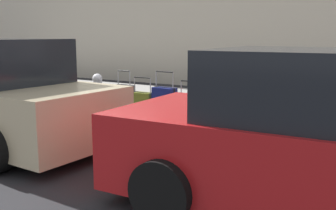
# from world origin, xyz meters

# --- Properties ---
(ground_plane) EXTENTS (40.00, 40.00, 0.00)m
(ground_plane) POSITION_xyz_m (0.00, 0.00, 0.00)
(ground_plane) COLOR black
(sidewalk_curb) EXTENTS (18.00, 5.00, 0.14)m
(sidewalk_curb) POSITION_xyz_m (0.00, -2.50, 0.07)
(sidewalk_curb) COLOR gray
(sidewalk_curb) RESTS_ON ground_plane
(suitcase_black_0) EXTENTS (0.46, 0.26, 1.10)m
(suitcase_black_0) POSITION_xyz_m (-4.20, -0.45, 0.53)
(suitcase_black_0) COLOR black
(suitcase_black_0) RESTS_ON sidewalk_curb
(suitcase_silver_1) EXTENTS (0.49, 0.27, 0.81)m
(suitcase_silver_1) POSITION_xyz_m (-3.66, -0.47, 0.39)
(suitcase_silver_1) COLOR #9EA0A8
(suitcase_silver_1) RESTS_ON sidewalk_curb
(suitcase_teal_2) EXTENTS (0.48, 0.26, 0.91)m
(suitcase_teal_2) POSITION_xyz_m (-3.12, -0.52, 0.45)
(suitcase_teal_2) COLOR #0F606B
(suitcase_teal_2) RESTS_ON sidewalk_curb
(suitcase_red_3) EXTENTS (0.36, 0.26, 0.84)m
(suitcase_red_3) POSITION_xyz_m (-2.65, -0.41, 0.53)
(suitcase_red_3) COLOR red
(suitcase_red_3) RESTS_ON sidewalk_curb
(suitcase_maroon_4) EXTENTS (0.48, 0.21, 0.84)m
(suitcase_maroon_4) POSITION_xyz_m (-2.18, -0.47, 0.41)
(suitcase_maroon_4) COLOR maroon
(suitcase_maroon_4) RESTS_ON sidewalk_curb
(suitcase_navy_5) EXTENTS (0.47, 0.25, 0.99)m
(suitcase_navy_5) POSITION_xyz_m (-1.65, -0.40, 0.48)
(suitcase_navy_5) COLOR navy
(suitcase_navy_5) RESTS_ON sidewalk_curb
(suitcase_olive_6) EXTENTS (0.44, 0.21, 0.85)m
(suitcase_olive_6) POSITION_xyz_m (-1.14, -0.40, 0.41)
(suitcase_olive_6) COLOR #59601E
(suitcase_olive_6) RESTS_ON sidewalk_curb
(suitcase_black_7) EXTENTS (0.40, 0.28, 0.96)m
(suitcase_black_7) POSITION_xyz_m (-0.67, -0.43, 0.47)
(suitcase_black_7) COLOR black
(suitcase_black_7) RESTS_ON sidewalk_curb
(fire_hydrant) EXTENTS (0.39, 0.21, 0.84)m
(fire_hydrant) POSITION_xyz_m (0.08, -0.47, 0.58)
(fire_hydrant) COLOR #99999E
(fire_hydrant) RESTS_ON sidewalk_curb
(bollard_post) EXTENTS (0.15, 0.15, 0.93)m
(bollard_post) POSITION_xyz_m (0.82, -0.32, 0.61)
(bollard_post) COLOR brown
(bollard_post) RESTS_ON sidewalk_curb
(parked_car_red_0) EXTENTS (4.50, 2.23, 1.66)m
(parked_car_red_0) POSITION_xyz_m (-5.02, 1.87, 0.77)
(parked_car_red_0) COLOR #AD1619
(parked_car_red_0) RESTS_ON ground_plane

